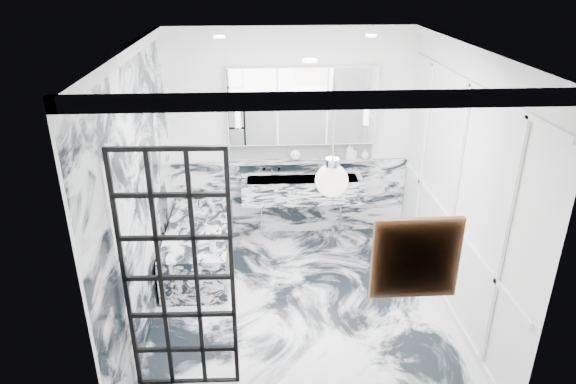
{
  "coord_description": "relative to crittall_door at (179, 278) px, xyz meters",
  "views": [
    {
      "loc": [
        -0.42,
        -4.67,
        3.47
      ],
      "look_at": [
        -0.1,
        0.5,
        1.17
      ],
      "focal_mm": 32.0,
      "sensor_mm": 36.0,
      "label": 1
    }
  ],
  "objects": [
    {
      "name": "wall_left",
      "position": [
        -0.5,
        1.06,
        0.28
      ],
      "size": [
        0.0,
        3.6,
        3.6
      ],
      "primitive_type": "plane",
      "rotation": [
        1.57,
        0.0,
        1.57
      ],
      "color": "white",
      "rests_on": "floor"
    },
    {
      "name": "floor",
      "position": [
        1.1,
        1.06,
        -1.12
      ],
      "size": [
        3.6,
        3.6,
        0.0
      ],
      "primitive_type": "plane",
      "color": "silver",
      "rests_on": "ground"
    },
    {
      "name": "marble_clad_back",
      "position": [
        1.1,
        2.84,
        -0.59
      ],
      "size": [
        3.18,
        0.05,
        1.05
      ],
      "primitive_type": "cube",
      "color": "silver",
      "rests_on": "floor"
    },
    {
      "name": "flower_vase",
      "position": [
        0.15,
        1.39,
        -0.51
      ],
      "size": [
        0.07,
        0.07,
        0.12
      ],
      "primitive_type": "cylinder",
      "color": "silver",
      "rests_on": "bathtub"
    },
    {
      "name": "face_pot",
      "position": [
        1.16,
        2.77,
        0.05
      ],
      "size": [
        0.14,
        0.14,
        0.14
      ],
      "primitive_type": "sphere",
      "color": "white",
      "rests_on": "ledge"
    },
    {
      "name": "wall_front",
      "position": [
        1.1,
        -0.74,
        0.28
      ],
      "size": [
        3.6,
        0.0,
        3.6
      ],
      "primitive_type": "plane",
      "rotation": [
        -1.57,
        0.0,
        0.0
      ],
      "color": "white",
      "rests_on": "floor"
    },
    {
      "name": "wall_back",
      "position": [
        1.1,
        2.86,
        0.28
      ],
      "size": [
        3.6,
        0.0,
        3.6
      ],
      "primitive_type": "plane",
      "rotation": [
        1.57,
        0.0,
        0.0
      ],
      "color": "white",
      "rests_on": "floor"
    },
    {
      "name": "panel_molding",
      "position": [
        2.68,
        1.06,
        0.18
      ],
      "size": [
        0.03,
        3.4,
        2.3
      ],
      "primitive_type": "cube",
      "color": "white",
      "rests_on": "floor"
    },
    {
      "name": "sconce_left",
      "position": [
        0.43,
        2.69,
        0.66
      ],
      "size": [
        0.07,
        0.07,
        0.4
      ],
      "primitive_type": "cylinder",
      "color": "white",
      "rests_on": "mirror_cabinet"
    },
    {
      "name": "artwork",
      "position": [
        1.72,
        -0.7,
        0.54
      ],
      "size": [
        0.5,
        0.05,
        0.5
      ],
      "primitive_type": "cube",
      "color": "orange",
      "rests_on": "wall_front"
    },
    {
      "name": "ceiling",
      "position": [
        1.1,
        1.06,
        1.68
      ],
      "size": [
        3.6,
        3.6,
        0.0
      ],
      "primitive_type": "plane",
      "rotation": [
        3.14,
        0.0,
        0.0
      ],
      "color": "white",
      "rests_on": "wall_back"
    },
    {
      "name": "soap_bottle_a",
      "position": [
        1.89,
        2.77,
        0.09
      ],
      "size": [
        0.11,
        0.11,
        0.23
      ],
      "primitive_type": "imported",
      "rotation": [
        0.0,
        0.0,
        -0.29
      ],
      "color": "#8C5919",
      "rests_on": "ledge"
    },
    {
      "name": "mirror_cabinet",
      "position": [
        1.25,
        2.79,
        0.7
      ],
      "size": [
        1.9,
        0.16,
        1.0
      ],
      "primitive_type": "cube",
      "color": "white",
      "rests_on": "wall_back"
    },
    {
      "name": "ledge",
      "position": [
        1.25,
        2.78,
        -0.05
      ],
      "size": [
        1.9,
        0.14,
        0.04
      ],
      "primitive_type": "cube",
      "color": "silver",
      "rests_on": "wall_back"
    },
    {
      "name": "bathtub",
      "position": [
        -0.07,
        1.96,
        -0.84
      ],
      "size": [
        0.75,
        1.65,
        0.55
      ],
      "primitive_type": "cube",
      "color": "silver",
      "rests_on": "floor"
    },
    {
      "name": "wall_right",
      "position": [
        2.7,
        1.06,
        0.28
      ],
      "size": [
        0.0,
        3.6,
        3.6
      ],
      "primitive_type": "plane",
      "rotation": [
        1.57,
        0.0,
        -1.57
      ],
      "color": "white",
      "rests_on": "floor"
    },
    {
      "name": "sconce_right",
      "position": [
        2.07,
        2.69,
        0.66
      ],
      "size": [
        0.07,
        0.07,
        0.4
      ],
      "primitive_type": "cylinder",
      "color": "white",
      "rests_on": "mirror_cabinet"
    },
    {
      "name": "soap_bottle_b",
      "position": [
        1.93,
        2.77,
        0.07
      ],
      "size": [
        0.11,
        0.11,
        0.18
      ],
      "primitive_type": "imported",
      "rotation": [
        0.0,
        0.0,
        0.31
      ],
      "color": "#4C4C51",
      "rests_on": "ledge"
    },
    {
      "name": "trough_sink",
      "position": [
        1.25,
        2.62,
        -0.39
      ],
      "size": [
        1.6,
        0.45,
        0.3
      ],
      "primitive_type": "cube",
      "color": "silver",
      "rests_on": "wall_back"
    },
    {
      "name": "subway_tile",
      "position": [
        1.25,
        2.84,
        0.09
      ],
      "size": [
        1.9,
        0.03,
        0.23
      ],
      "primitive_type": "cube",
      "color": "white",
      "rests_on": "wall_back"
    },
    {
      "name": "crittall_door",
      "position": [
        0.0,
        0.0,
        0.0
      ],
      "size": [
        0.88,
        0.07,
        2.23
      ],
      "primitive_type": null,
      "rotation": [
        0.0,
        0.0,
        -0.03
      ],
      "color": "black",
      "rests_on": "floor"
    },
    {
      "name": "amber_bottle",
      "position": [
        1.68,
        2.77,
        0.02
      ],
      "size": [
        0.04,
        0.04,
        0.1
      ],
      "primitive_type": "cylinder",
      "color": "#8C5919",
      "rests_on": "ledge"
    },
    {
      "name": "marble_clad_left",
      "position": [
        -0.48,
        1.06,
        0.22
      ],
      "size": [
        0.02,
        3.56,
        2.68
      ],
      "primitive_type": "cube",
      "color": "silver",
      "rests_on": "floor"
    },
    {
      "name": "pendant_light",
      "position": [
        1.21,
        -0.19,
        0.92
      ],
      "size": [
        0.24,
        0.24,
        0.24
      ],
      "primitive_type": "sphere",
      "color": "white",
      "rests_on": "ceiling"
    },
    {
      "name": "soap_bottle_c",
      "position": [
        2.1,
        2.77,
        0.04
      ],
      "size": [
        0.12,
        0.12,
        0.14
      ],
      "primitive_type": "imported",
      "rotation": [
        0.0,
        0.0,
        0.09
      ],
      "color": "silver",
      "rests_on": "ledge"
    }
  ]
}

